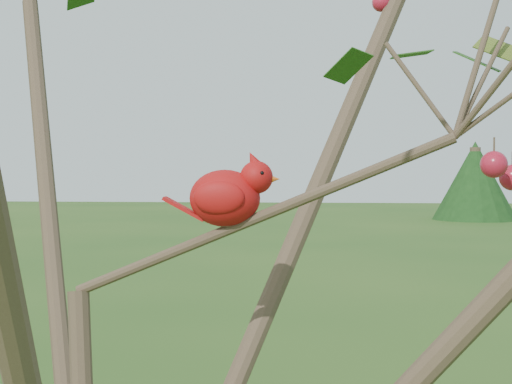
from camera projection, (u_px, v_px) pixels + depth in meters
crabapple_tree at (102, 190)px, 1.15m from camera, size 2.35×2.05×2.95m
cardinal at (229, 195)px, 1.24m from camera, size 0.19×0.10×0.13m
distant_trees at (225, 186)px, 24.86m from camera, size 38.54×12.28×2.91m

